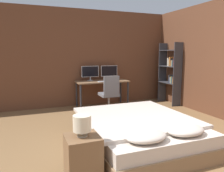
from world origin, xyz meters
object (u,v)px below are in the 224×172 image
desk (102,84)px  bookshelf (171,71)px  monitor_left (90,72)px  monitor_right (109,71)px  keyboard (105,81)px  office_chair (109,98)px  bedside_lamp (82,123)px  bed (138,131)px  computer_mouse (114,81)px  nightstand (83,158)px

desk → bookshelf: (1.96, -0.46, 0.36)m
monitor_left → bookshelf: (2.25, -0.67, 0.03)m
monitor_right → keyboard: bearing=-125.3°
keyboard → office_chair: 0.59m
bedside_lamp → desk: bedside_lamp is taller
monitor_right → bed: bearing=-101.5°
desk → computer_mouse: bearing=-36.7°
desk → nightstand: bearing=-112.6°
bed → nightstand: bearing=-148.7°
desk → bookshelf: 2.05m
bedside_lamp → bookshelf: bearing=40.6°
bed → monitor_left: 2.96m
desk → office_chair: 0.71m
monitor_right → computer_mouse: 0.46m
desk → computer_mouse: computer_mouse is taller
keyboard → office_chair: office_chair is taller
nightstand → bedside_lamp: 0.42m
office_chair → bed: bearing=-97.3°
monitor_right → bookshelf: bearing=-21.7°
bed → bookshelf: bearing=44.3°
bedside_lamp → monitor_right: monitor_right is taller
nightstand → bedside_lamp: (0.00, 0.00, 0.42)m
bedside_lamp → office_chair: bearing=63.2°
bedside_lamp → bookshelf: 4.42m
monitor_right → keyboard: 0.55m
bedside_lamp → monitor_left: (1.10, 3.54, 0.27)m
bed → bookshelf: (2.26, 2.20, 0.76)m
bed → bedside_lamp: size_ratio=8.32×
bed → bedside_lamp: bedside_lamp is taller
nightstand → monitor_right: monitor_right is taller
computer_mouse → office_chair: office_chair is taller
bed → monitor_left: size_ratio=4.21×
nightstand → desk: size_ratio=0.37×
nightstand → desk: 3.63m
computer_mouse → office_chair: bearing=-123.5°
monitor_left → keyboard: (0.29, -0.40, -0.23)m
monitor_right → desk: bearing=-144.5°
bed → keyboard: bearing=83.2°
keyboard → bookshelf: bookshelf is taller
keyboard → monitor_left: bearing=125.3°
desk → keyboard: (0.00, -0.20, 0.10)m
monitor_left → bedside_lamp: bearing=-107.3°
keyboard → office_chair: bearing=-94.9°
bookshelf → bed: bearing=-135.7°
bed → monitor_right: 3.02m
nightstand → monitor_left: 3.77m
bedside_lamp → bookshelf: size_ratio=0.14×
monitor_left → desk: bearing=-35.5°
bedside_lamp → bookshelf: bookshelf is taller
computer_mouse → monitor_right: bearing=87.6°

